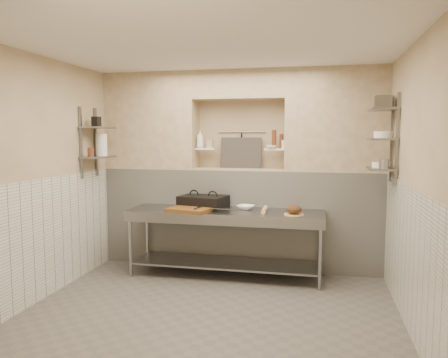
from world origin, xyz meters
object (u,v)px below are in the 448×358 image
(mixing_bowl, at_px, (246,207))
(bread_loaf, at_px, (294,209))
(jug_left, at_px, (102,145))
(rolling_pin, at_px, (265,210))
(bottle_soap, at_px, (200,139))
(prep_table, at_px, (225,230))
(cutting_board, at_px, (190,210))
(bowl_alcove, at_px, (271,147))
(panini_press, at_px, (203,202))

(mixing_bowl, bearing_deg, bread_loaf, -24.00)
(bread_loaf, xyz_separation_m, jug_left, (-2.66, 0.11, 0.79))
(rolling_pin, xyz_separation_m, bottle_soap, (-1.01, 0.52, 0.91))
(prep_table, relative_size, cutting_board, 4.86)
(jug_left, bearing_deg, bread_loaf, -2.39)
(bread_loaf, xyz_separation_m, bottle_soap, (-1.40, 0.66, 0.87))
(bowl_alcove, bearing_deg, cutting_board, -145.11)
(mixing_bowl, height_order, bowl_alcove, bowl_alcove)
(mixing_bowl, relative_size, rolling_pin, 0.59)
(bottle_soap, bearing_deg, prep_table, -47.16)
(cutting_board, relative_size, mixing_bowl, 2.34)
(panini_press, relative_size, mixing_bowl, 3.01)
(mixing_bowl, distance_m, bowl_alcove, 0.93)
(prep_table, height_order, bowl_alcove, bowl_alcove)
(cutting_board, distance_m, bottle_soap, 1.16)
(panini_press, relative_size, bread_loaf, 3.59)
(bread_loaf, relative_size, jug_left, 0.63)
(prep_table, height_order, rolling_pin, rolling_pin)
(panini_press, xyz_separation_m, bottle_soap, (-0.14, 0.35, 0.86))
(panini_press, xyz_separation_m, cutting_board, (-0.09, -0.35, -0.06))
(mixing_bowl, distance_m, rolling_pin, 0.31)
(prep_table, relative_size, bowl_alcove, 17.45)
(rolling_pin, height_order, jug_left, jug_left)
(rolling_pin, distance_m, jug_left, 2.42)
(cutting_board, relative_size, bread_loaf, 2.79)
(bottle_soap, bearing_deg, bowl_alcove, -0.80)
(rolling_pin, bearing_deg, bread_loaf, -20.00)
(bread_loaf, height_order, bottle_soap, bottle_soap)
(prep_table, relative_size, bread_loaf, 13.57)
(mixing_bowl, xyz_separation_m, bottle_soap, (-0.73, 0.37, 0.91))
(prep_table, distance_m, panini_press, 0.51)
(panini_press, relative_size, jug_left, 2.27)
(rolling_pin, height_order, bottle_soap, bottle_soap)
(cutting_board, bearing_deg, mixing_bowl, 25.69)
(bottle_soap, bearing_deg, mixing_bowl, -26.71)
(jug_left, bearing_deg, bottle_soap, 23.61)
(prep_table, height_order, panini_press, panini_press)
(panini_press, distance_m, rolling_pin, 0.89)
(panini_press, xyz_separation_m, bowl_alcove, (0.89, 0.34, 0.75))
(panini_press, distance_m, bread_loaf, 1.29)
(mixing_bowl, distance_m, bottle_soap, 1.23)
(panini_press, height_order, mixing_bowl, panini_press)
(bottle_soap, height_order, bowl_alcove, bottle_soap)
(cutting_board, bearing_deg, bread_loaf, 1.60)
(cutting_board, height_order, mixing_bowl, mixing_bowl)
(panini_press, xyz_separation_m, jug_left, (-1.40, -0.20, 0.78))
(mixing_bowl, bearing_deg, bowl_alcove, 50.24)
(prep_table, height_order, jug_left, jug_left)
(mixing_bowl, relative_size, jug_left, 0.75)
(cutting_board, bearing_deg, panini_press, 74.71)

